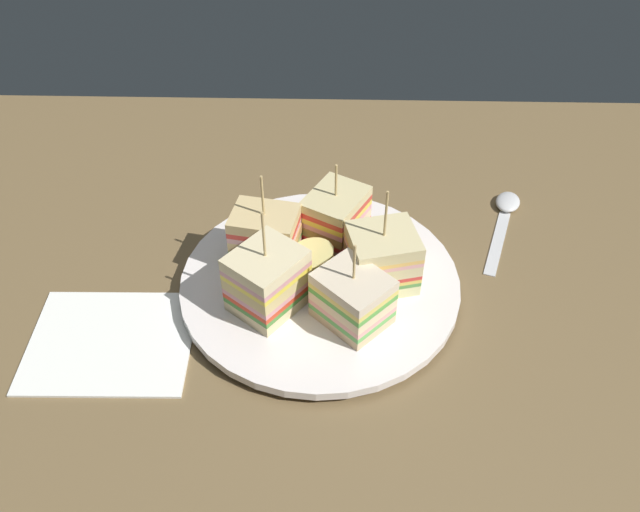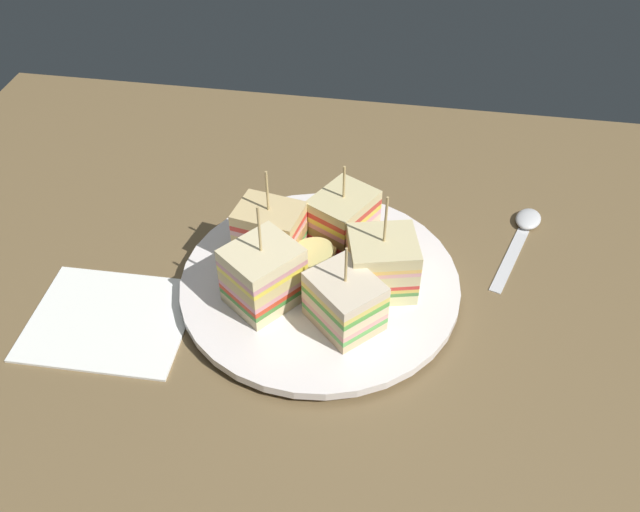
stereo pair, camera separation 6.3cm
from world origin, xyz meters
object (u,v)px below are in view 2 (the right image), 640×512
Objects in this scene: chip_pile at (310,259)px; sandwich_wedge_0 at (344,301)px; napkin at (109,319)px; sandwich_wedge_3 at (270,234)px; sandwich_wedge_2 at (343,220)px; plate at (320,283)px; sandwich_wedge_1 at (382,263)px; sandwich_wedge_4 at (263,275)px; spoon at (524,228)px.

sandwich_wedge_0 is at bearing 126.56° from chip_pile.
sandwich_wedge_3 is at bearing -145.14° from napkin.
plate is at bearing 15.47° from sandwich_wedge_2.
sandwich_wedge_3 is 0.70× the size of napkin.
sandwich_wedge_2 is at bearing -115.88° from chip_pile.
sandwich_wedge_1 is 26.01cm from napkin.
sandwich_wedge_4 is (7.63, -1.51, 0.53)cm from sandwich_wedge_0.
spoon is at bearing -90.39° from sandwich_wedge_0.
plate is 2.53× the size of sandwich_wedge_1.
sandwich_wedge_2 is (4.40, -5.48, 0.05)cm from sandwich_wedge_1.
sandwich_wedge_1 is 1.42× the size of chip_pile.
chip_pile is at bearing 3.29° from sandwich_wedge_2.
sandwich_wedge_1 is 6.94cm from chip_pile.
plate is 23.64cm from spoon.
plate is at bearing 139.74° from spoon.
sandwich_wedge_1 is at bearing 67.97° from sandwich_wedge_2.
sandwich_wedge_4 reaches higher than sandwich_wedge_0.
sandwich_wedge_2 reaches higher than chip_pile.
sandwich_wedge_4 reaches higher than spoon.
plate is 2.87cm from chip_pile.
sandwich_wedge_3 is 0.75× the size of spoon.
sandwich_wedge_3 reaches higher than sandwich_wedge_2.
sandwich_wedge_0 is at bearing 153.48° from spoon.
napkin is (13.59, 9.47, -4.35)cm from sandwich_wedge_3.
chip_pile is at bearing -13.39° from sandwich_wedge_3.
sandwich_wedge_2 is (1.62, -10.57, 0.36)cm from sandwich_wedge_0.
sandwich_wedge_0 is at bearing -62.82° from sandwich_wedge_4.
chip_pile is (4.08, -5.50, -0.59)cm from sandwich_wedge_0.
chip_pile is at bearing -8.84° from sandwich_wedge_0.
sandwich_wedge_4 is at bearing -73.44° from sandwich_wedge_3.
plate reaches higher than spoon.
plate is 6.88cm from sandwich_wedge_4.
sandwich_wedge_3 reaches higher than chip_pile.
sandwich_wedge_3 is at bearing -34.91° from sandwich_wedge_2.
sandwich_wedge_0 is 1.18× the size of chip_pile.
sandwich_wedge_3 is 0.94× the size of sandwich_wedge_4.
sandwich_wedge_3 is (8.25, -7.35, 0.44)cm from sandwich_wedge_0.
sandwich_wedge_0 is at bearing -174.47° from napkin.
sandwich_wedge_2 is 0.64× the size of napkin.
spoon is at bearing -19.34° from sandwich_wedge_4.
sandwich_wedge_4 is (10.42, 3.59, 0.23)cm from sandwich_wedge_1.
napkin is (14.21, 3.62, -4.44)cm from sandwich_wedge_4.
plate is at bearing -13.98° from sandwich_wedge_3.
sandwich_wedge_4 is at bearing 48.32° from chip_pile.
sandwich_wedge_3 is at bearing -25.38° from sandwich_wedge_1.
sandwich_wedge_3 reaches higher than napkin.
sandwich_wedge_4 is (6.02, 9.07, 0.18)cm from sandwich_wedge_2.
sandwich_wedge_3 is 27.63cm from spoon.
sandwich_wedge_2 is 24.26cm from napkin.
spoon is at bearing -153.66° from napkin.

